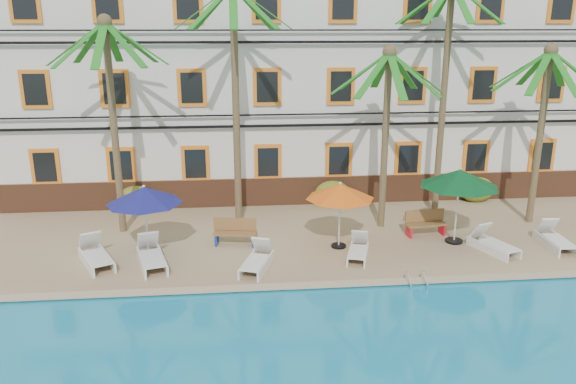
{
  "coord_description": "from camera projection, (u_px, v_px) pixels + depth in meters",
  "views": [
    {
      "loc": [
        -2.83,
        -15.84,
        7.67
      ],
      "look_at": [
        -1.03,
        3.0,
        2.0
      ],
      "focal_mm": 35.0,
      "sensor_mm": 36.0,
      "label": 1
    }
  ],
  "objects": [
    {
      "name": "shrub_left",
      "position": [
        136.0,
        199.0,
        22.99
      ],
      "size": [
        1.5,
        0.9,
        1.1
      ],
      "primitive_type": "ellipsoid",
      "color": "#225117",
      "rests_on": "pool_deck"
    },
    {
      "name": "palm_a",
      "position": [
        111.0,
        97.0,
        19.58
      ],
      "size": [
        4.1,
        4.1,
        7.76
      ],
      "color": "brown",
      "rests_on": "pool_deck"
    },
    {
      "name": "hotel_building",
      "position": [
        296.0,
        77.0,
        25.54
      ],
      "size": [
        25.4,
        6.44,
        10.22
      ],
      "color": "silver",
      "rests_on": "pool_deck"
    },
    {
      "name": "bench_left",
      "position": [
        235.0,
        232.0,
        19.6
      ],
      "size": [
        1.56,
        0.71,
        0.93
      ],
      "color": "olive",
      "rests_on": "pool_deck"
    },
    {
      "name": "bench_right",
      "position": [
        425.0,
        223.0,
        20.47
      ],
      "size": [
        1.55,
        0.66,
        0.93
      ],
      "color": "olive",
      "rests_on": "pool_deck"
    },
    {
      "name": "palm_c",
      "position": [
        387.0,
        112.0,
        20.27
      ],
      "size": [
        4.1,
        4.1,
        6.74
      ],
      "color": "brown",
      "rests_on": "pool_deck"
    },
    {
      "name": "lounger_e",
      "position": [
        493.0,
        243.0,
        19.04
      ],
      "size": [
        1.28,
        1.97,
        0.88
      ],
      "color": "silver",
      "rests_on": "pool_deck"
    },
    {
      "name": "lounger_f",
      "position": [
        554.0,
        239.0,
        19.41
      ],
      "size": [
        0.78,
        1.94,
        0.9
      ],
      "color": "silver",
      "rests_on": "pool_deck"
    },
    {
      "name": "umbrella_blue",
      "position": [
        144.0,
        196.0,
        18.11
      ],
      "size": [
        2.47,
        2.47,
        2.47
      ],
      "color": "black",
      "rests_on": "pool_deck"
    },
    {
      "name": "lounger_c",
      "position": [
        257.0,
        260.0,
        17.69
      ],
      "size": [
        1.23,
        1.98,
        0.88
      ],
      "color": "silver",
      "rests_on": "pool_deck"
    },
    {
      "name": "lounger_b",
      "position": [
        151.0,
        256.0,
        17.92
      ],
      "size": [
        1.26,
        2.17,
        0.97
      ],
      "color": "silver",
      "rests_on": "pool_deck"
    },
    {
      "name": "palm_e",
      "position": [
        543.0,
        109.0,
        20.74
      ],
      "size": [
        4.1,
        4.1,
        6.78
      ],
      "color": "brown",
      "rests_on": "pool_deck"
    },
    {
      "name": "ground",
      "position": [
        330.0,
        280.0,
        17.56
      ],
      "size": [
        100.0,
        100.0,
        0.0
      ],
      "primitive_type": "plane",
      "color": "#384C23",
      "rests_on": "ground"
    },
    {
      "name": "pool_ladder",
      "position": [
        415.0,
        283.0,
        16.75
      ],
      "size": [
        0.54,
        0.74,
        0.74
      ],
      "color": "silver",
      "rests_on": "ground"
    },
    {
      "name": "pool_coping",
      "position": [
        335.0,
        284.0,
        16.62
      ],
      "size": [
        30.0,
        0.35,
        0.06
      ],
      "primitive_type": "cube",
      "color": "tan",
      "rests_on": "pool_deck"
    },
    {
      "name": "lounger_a",
      "position": [
        96.0,
        255.0,
        18.0
      ],
      "size": [
        1.54,
        2.12,
        0.95
      ],
      "color": "silver",
      "rests_on": "pool_deck"
    },
    {
      "name": "umbrella_red",
      "position": [
        340.0,
        192.0,
        18.91
      ],
      "size": [
        2.35,
        2.35,
        2.35
      ],
      "color": "black",
      "rests_on": "pool_deck"
    },
    {
      "name": "lounger_d",
      "position": [
        358.0,
        250.0,
        18.55
      ],
      "size": [
        1.08,
        1.8,
        0.8
      ],
      "color": "silver",
      "rests_on": "pool_deck"
    },
    {
      "name": "shrub_right",
      "position": [
        477.0,
        189.0,
        24.31
      ],
      "size": [
        1.5,
        0.9,
        1.1
      ],
      "primitive_type": "ellipsoid",
      "color": "#225117",
      "rests_on": "pool_deck"
    },
    {
      "name": "palm_b",
      "position": [
        235.0,
        75.0,
        20.1
      ],
      "size": [
        4.1,
        4.1,
        8.95
      ],
      "color": "brown",
      "rests_on": "pool_deck"
    },
    {
      "name": "pool_deck",
      "position": [
        309.0,
        222.0,
        22.29
      ],
      "size": [
        30.0,
        12.0,
        0.25
      ],
      "primitive_type": "cube",
      "color": "tan",
      "rests_on": "ground"
    },
    {
      "name": "umbrella_green",
      "position": [
        460.0,
        179.0,
        19.24
      ],
      "size": [
        2.74,
        2.74,
        2.74
      ],
      "color": "black",
      "rests_on": "pool_deck"
    },
    {
      "name": "shrub_mid",
      "position": [
        332.0,
        193.0,
        23.73
      ],
      "size": [
        1.5,
        0.9,
        1.1
      ],
      "primitive_type": "ellipsoid",
      "color": "#225117",
      "rests_on": "pool_deck"
    },
    {
      "name": "palm_d",
      "position": [
        446.0,
        70.0,
        21.42
      ],
      "size": [
        4.1,
        4.1,
        9.12
      ],
      "color": "brown",
      "rests_on": "pool_deck"
    }
  ]
}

